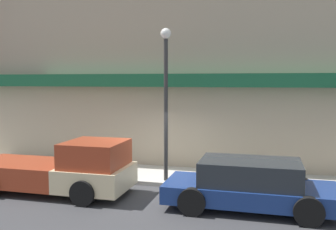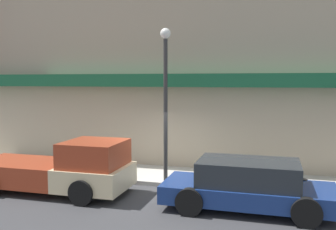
{
  "view_description": "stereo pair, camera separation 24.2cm",
  "coord_description": "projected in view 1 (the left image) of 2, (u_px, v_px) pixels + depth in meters",
  "views": [
    {
      "loc": [
        3.55,
        -11.83,
        3.57
      ],
      "look_at": [
        0.18,
        0.97,
        2.34
      ],
      "focal_mm": 40.0,
      "sensor_mm": 36.0,
      "label": 1
    },
    {
      "loc": [
        3.79,
        -11.76,
        3.57
      ],
      "look_at": [
        0.18,
        0.97,
        2.34
      ],
      "focal_mm": 40.0,
      "sensor_mm": 36.0,
      "label": 2
    }
  ],
  "objects": [
    {
      "name": "fire_hydrant",
      "position": [
        209.0,
        172.0,
        12.87
      ],
      "size": [
        0.18,
        0.18,
        0.59
      ],
      "color": "#196633",
      "rests_on": "sidewalk"
    },
    {
      "name": "parked_car",
      "position": [
        250.0,
        185.0,
        10.35
      ],
      "size": [
        4.69,
        2.07,
        1.38
      ],
      "rotation": [
        0.0,
        0.0,
        -0.02
      ],
      "color": "navy",
      "rests_on": "ground"
    },
    {
      "name": "ground_plane",
      "position": [
        155.0,
        187.0,
        12.62
      ],
      "size": [
        80.0,
        80.0,
        0.0
      ],
      "primitive_type": "plane",
      "color": "#38383A"
    },
    {
      "name": "building",
      "position": [
        181.0,
        45.0,
        15.93
      ],
      "size": [
        19.8,
        3.8,
        10.52
      ],
      "color": "tan",
      "rests_on": "ground"
    },
    {
      "name": "street_lamp",
      "position": [
        166.0,
        86.0,
        12.58
      ],
      "size": [
        0.36,
        0.36,
        5.16
      ],
      "color": "#2D2D2D",
      "rests_on": "sidewalk"
    },
    {
      "name": "sidewalk",
      "position": [
        165.0,
        176.0,
        13.79
      ],
      "size": [
        36.0,
        2.44,
        0.14
      ],
      "color": "#B7B2A8",
      "rests_on": "ground"
    },
    {
      "name": "pickup_truck",
      "position": [
        62.0,
        170.0,
        11.82
      ],
      "size": [
        5.14,
        2.14,
        1.71
      ],
      "rotation": [
        0.0,
        0.0,
        0.01
      ],
      "color": "beige",
      "rests_on": "ground"
    }
  ]
}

